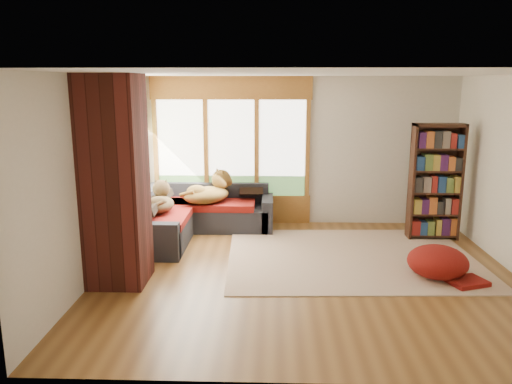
% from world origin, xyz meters
% --- Properties ---
extents(floor, '(5.50, 5.50, 0.00)m').
position_xyz_m(floor, '(0.00, 0.00, 0.00)').
color(floor, brown).
rests_on(floor, ground).
extents(ceiling, '(5.50, 5.50, 0.00)m').
position_xyz_m(ceiling, '(0.00, 0.00, 2.60)').
color(ceiling, white).
extents(wall_back, '(5.50, 0.04, 2.60)m').
position_xyz_m(wall_back, '(0.00, 2.50, 1.30)').
color(wall_back, silver).
rests_on(wall_back, ground).
extents(wall_front, '(5.50, 0.04, 2.60)m').
position_xyz_m(wall_front, '(0.00, -2.50, 1.30)').
color(wall_front, silver).
rests_on(wall_front, ground).
extents(wall_left, '(0.04, 5.00, 2.60)m').
position_xyz_m(wall_left, '(-2.75, 0.00, 1.30)').
color(wall_left, silver).
rests_on(wall_left, ground).
extents(windows_back, '(2.82, 0.10, 1.90)m').
position_xyz_m(windows_back, '(-1.20, 2.47, 1.35)').
color(windows_back, '#956026').
rests_on(windows_back, wall_back).
extents(windows_left, '(0.10, 2.62, 1.90)m').
position_xyz_m(windows_left, '(-2.72, 1.20, 1.35)').
color(windows_left, '#956026').
rests_on(windows_left, wall_left).
extents(roller_blind, '(0.03, 0.72, 0.90)m').
position_xyz_m(roller_blind, '(-2.69, 2.03, 1.75)').
color(roller_blind, '#769056').
rests_on(roller_blind, wall_left).
extents(brick_chimney, '(0.70, 0.70, 2.60)m').
position_xyz_m(brick_chimney, '(-2.40, -0.35, 1.30)').
color(brick_chimney, '#471914').
rests_on(brick_chimney, ground).
extents(sectional_sofa, '(2.20, 2.20, 0.80)m').
position_xyz_m(sectional_sofa, '(-1.95, 1.70, 0.30)').
color(sectional_sofa, black).
rests_on(sectional_sofa, ground).
extents(area_rug, '(3.64, 2.84, 0.01)m').
position_xyz_m(area_rug, '(0.68, 0.63, 0.01)').
color(area_rug, beige).
rests_on(area_rug, ground).
extents(bookshelf, '(0.80, 0.27, 1.87)m').
position_xyz_m(bookshelf, '(2.14, 1.62, 0.93)').
color(bookshelf, '#391E13').
rests_on(bookshelf, ground).
extents(pouf, '(0.94, 0.94, 0.42)m').
position_xyz_m(pouf, '(1.69, -0.07, 0.22)').
color(pouf, maroon).
rests_on(pouf, area_rug).
extents(dog_tan, '(0.98, 0.91, 0.48)m').
position_xyz_m(dog_tan, '(-1.52, 1.90, 0.78)').
color(dog_tan, brown).
rests_on(dog_tan, sectional_sofa).
extents(dog_brindle, '(0.50, 0.77, 0.40)m').
position_xyz_m(dog_brindle, '(-2.25, 1.33, 0.74)').
color(dog_brindle, '#3A2B1B').
rests_on(dog_brindle, sectional_sofa).
extents(throw_pillows, '(1.98, 1.68, 0.45)m').
position_xyz_m(throw_pillows, '(-1.86, 1.75, 0.75)').
color(throw_pillows, black).
rests_on(throw_pillows, sectional_sofa).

